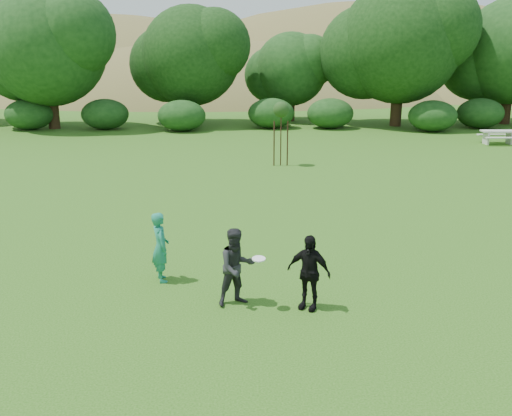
% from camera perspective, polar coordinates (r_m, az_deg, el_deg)
% --- Properties ---
extents(ground, '(120.00, 120.00, 0.00)m').
position_cam_1_polar(ground, '(12.22, 0.23, -8.76)').
color(ground, '#19470C').
rests_on(ground, ground).
extents(player_teal, '(0.56, 0.68, 1.59)m').
position_cam_1_polar(player_teal, '(12.89, -9.53, -3.86)').
color(player_teal, '#1B7D61').
rests_on(player_teal, ground).
extents(player_grey, '(0.96, 0.87, 1.61)m').
position_cam_1_polar(player_grey, '(11.55, -1.95, -5.92)').
color(player_grey, '#252628').
rests_on(player_grey, ground).
extents(player_black, '(0.98, 0.76, 1.55)m').
position_cam_1_polar(player_black, '(11.42, 5.29, -6.41)').
color(player_black, black).
rests_on(player_black, ground).
extents(frisbee, '(0.27, 0.27, 0.05)m').
position_cam_1_polar(frisbee, '(11.23, 0.28, -5.11)').
color(frisbee, white).
rests_on(frisbee, ground).
extents(sapling, '(0.70, 0.70, 2.85)m').
position_cam_1_polar(sapling, '(25.47, 2.53, 9.62)').
color(sapling, '#3D2217').
rests_on(sapling, ground).
extents(picnic_table, '(1.80, 1.48, 0.76)m').
position_cam_1_polar(picnic_table, '(34.40, 23.05, 6.75)').
color(picnic_table, '#BBBAAC').
rests_on(picnic_table, ground).
extents(hillside, '(150.00, 72.00, 52.00)m').
position_cam_1_polar(hillside, '(81.39, -1.16, 3.44)').
color(hillside, olive).
rests_on(hillside, ground).
extents(tree_row, '(53.92, 10.38, 9.62)m').
position_cam_1_polar(tree_row, '(39.98, 4.17, 15.25)').
color(tree_row, '#3A2616').
rests_on(tree_row, ground).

